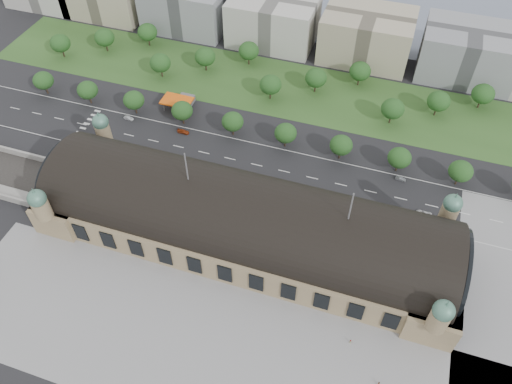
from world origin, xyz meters
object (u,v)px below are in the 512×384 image
(petrol_station, at_px, (182,100))
(traffic_car_6, at_px, (424,214))
(traffic_car_4, at_px, (281,181))
(pedestrian_1, at_px, (379,384))
(traffic_car_1, at_px, (129,118))
(parked_car_2, at_px, (137,160))
(parked_car_1, at_px, (150,169))
(parked_car_0, at_px, (122,162))
(bus_east, at_px, (317,197))
(parked_car_4, at_px, (177,172))
(parked_car_3, at_px, (153,170))
(parked_car_6, at_px, (223,180))
(traffic_car_5, at_px, (401,179))
(bus_west, at_px, (243,179))
(parked_car_5, at_px, (145,168))
(traffic_car_3, at_px, (183,132))
(pedestrian_0, at_px, (350,342))
(bus_mid, at_px, (318,194))

(petrol_station, relative_size, traffic_car_6, 2.36)
(traffic_car_4, relative_size, pedestrian_1, 2.39)
(petrol_station, bearing_deg, traffic_car_1, -137.73)
(parked_car_2, bearing_deg, parked_car_1, 31.80)
(parked_car_0, bearing_deg, bus_east, 66.49)
(parked_car_2, relative_size, parked_car_4, 1.25)
(parked_car_3, height_order, parked_car_6, parked_car_3)
(pedestrian_1, bearing_deg, traffic_car_5, 40.30)
(traffic_car_6, height_order, parked_car_1, traffic_car_6)
(petrol_station, xyz_separation_m, traffic_car_6, (115.20, -33.05, -2.13))
(parked_car_2, relative_size, bus_west, 0.48)
(petrol_station, bearing_deg, traffic_car_4, -29.91)
(traffic_car_1, relative_size, parked_car_3, 1.03)
(parked_car_0, distance_m, parked_car_5, 10.96)
(bus_east, bearing_deg, traffic_car_5, -52.11)
(pedestrian_1, bearing_deg, traffic_car_1, 93.39)
(parked_car_5, bearing_deg, parked_car_3, 60.80)
(traffic_car_3, bearing_deg, bus_east, -106.00)
(parked_car_0, height_order, parked_car_6, parked_car_6)
(parked_car_6, height_order, bus_west, bus_west)
(traffic_car_5, relative_size, bus_west, 0.38)
(parked_car_0, bearing_deg, parked_car_5, 62.35)
(parked_car_1, height_order, bus_west, bus_west)
(traffic_car_3, distance_m, bus_west, 40.76)
(bus_east, bearing_deg, traffic_car_4, 76.41)
(pedestrian_0, relative_size, pedestrian_1, 0.81)
(bus_east, height_order, pedestrian_0, bus_east)
(traffic_car_6, height_order, parked_car_3, traffic_car_6)
(parked_car_5, bearing_deg, parked_car_2, -151.29)
(traffic_car_6, xyz_separation_m, pedestrian_1, (-6.11, -70.55, 0.16))
(parked_car_1, bearing_deg, traffic_car_3, 139.21)
(traffic_car_4, distance_m, parked_car_3, 53.20)
(traffic_car_5, relative_size, parked_car_5, 0.87)
(traffic_car_3, relative_size, bus_mid, 0.47)
(traffic_car_1, relative_size, traffic_car_5, 1.09)
(traffic_car_6, bearing_deg, traffic_car_5, -144.45)
(parked_car_1, bearing_deg, pedestrian_1, 27.79)
(traffic_car_5, bearing_deg, traffic_car_3, 96.26)
(parked_car_0, xyz_separation_m, parked_car_6, (44.14, 4.00, 0.02))
(bus_mid, xyz_separation_m, bus_east, (-0.01, -1.90, 0.10))
(traffic_car_3, relative_size, bus_west, 0.49)
(traffic_car_5, relative_size, parked_car_0, 1.08)
(pedestrian_0, bearing_deg, parked_car_6, 147.44)
(traffic_car_4, distance_m, parked_car_4, 43.04)
(parked_car_5, distance_m, parked_car_6, 33.43)
(traffic_car_5, relative_size, bus_east, 0.35)
(parked_car_0, distance_m, bus_west, 52.46)
(parked_car_6, distance_m, bus_mid, 38.79)
(parked_car_5, bearing_deg, traffic_car_4, 71.62)
(bus_west, height_order, pedestrian_1, bus_west)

